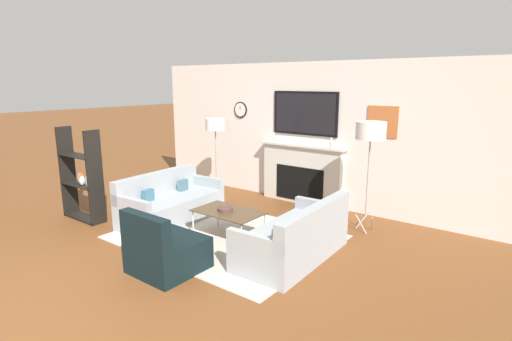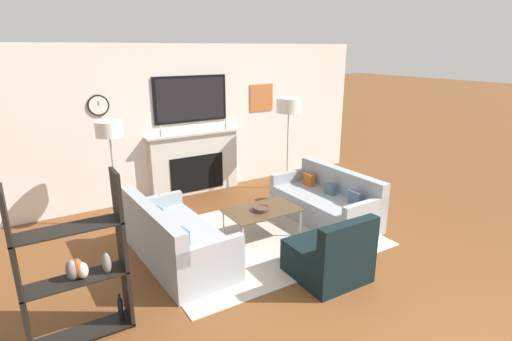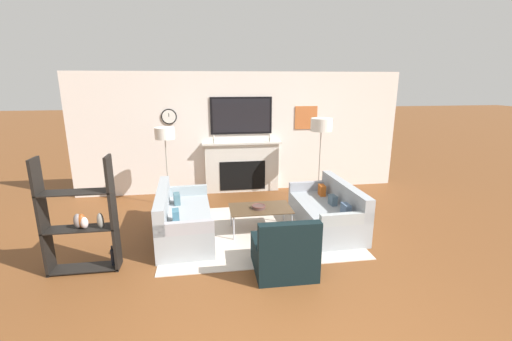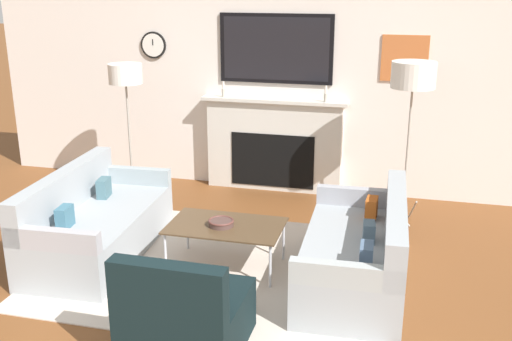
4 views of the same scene
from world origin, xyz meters
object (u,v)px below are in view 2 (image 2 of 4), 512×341
Objects in this scene: couch_left at (176,241)px; floor_lamp_left at (109,131)px; couch_right at (326,203)px; armchair at (330,257)px; shelf_unit at (76,268)px; coffee_table at (262,211)px; decorative_bowl at (261,209)px; floor_lamp_right at (289,106)px.

floor_lamp_left reaches higher than couch_left.
couch_left is at bearing -179.92° from couch_right.
armchair is 2.73m from shelf_unit.
floor_lamp_left is (-1.66, 1.54, 1.08)m from coffee_table.
shelf_unit is at bearing -167.17° from couch_right.
coffee_table is at bearing 38.03° from decorative_bowl.
decorative_bowl is 2.66m from shelf_unit.
decorative_bowl is 0.13× the size of floor_lamp_right.
coffee_table is at bearing 94.54° from armchair.
floor_lamp_left is at bearing 69.72° from shelf_unit.
couch_right is 1.02× the size of floor_lamp_right.
armchair is at bearing -58.29° from floor_lamp_left.
shelf_unit is (-2.51, -0.84, 0.27)m from decorative_bowl.
couch_right reaches higher than coffee_table.
armchair is at bearing -116.86° from floor_lamp_right.
coffee_table is 2.49m from floor_lamp_right.
coffee_table is 0.66× the size of shelf_unit.
couch_left is 1.04× the size of floor_lamp_right.
couch_left is at bearing -151.46° from floor_lamp_right.
floor_lamp_left is 3.21m from floor_lamp_right.
coffee_table is (-0.10, 1.32, 0.13)m from armchair.
armchair is (-1.09, -1.31, -0.01)m from couch_right.
floor_lamp_left is 2.67m from shelf_unit.
decorative_bowl is at bearing 18.43° from shelf_unit.
decorative_bowl is (-1.23, -0.02, 0.18)m from couch_right.
floor_lamp_right reaches higher than armchair.
floor_lamp_left reaches higher than armchair.
armchair is at bearing -42.74° from couch_left.
couch_right is 2.06m from floor_lamp_right.
floor_lamp_right is at bearing 77.18° from couch_right.
coffee_table is 2.71m from shelf_unit.
armchair is 1.33m from coffee_table.
floor_lamp_right is at bearing 28.54° from couch_left.
couch_left reaches higher than coffee_table.
coffee_table is at bearing 0.66° from couch_left.
armchair is 0.47× the size of floor_lamp_right.
couch_left is 3.50m from floor_lamp_right.
armchair reaches higher than couch_left.
floor_lamp_right is at bearing 44.76° from coffee_table.
coffee_table is 2.51m from floor_lamp_left.
coffee_table is at bearing -42.82° from floor_lamp_left.
couch_left is 1.31m from coffee_table.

